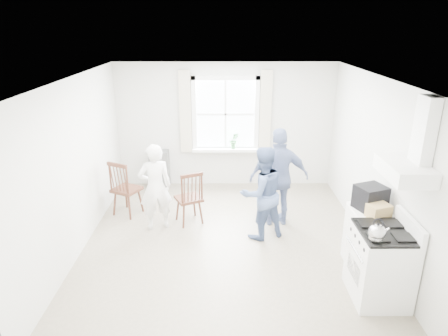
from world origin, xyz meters
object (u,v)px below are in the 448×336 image
person_left (155,187)px  gas_stove (380,264)px  person_right (279,177)px  stereo_stack (370,197)px  windsor_chair_a (191,193)px  windsor_chair_b (122,183)px  person_mid (262,193)px  low_cabinet (366,238)px

person_left → gas_stove: bearing=130.8°
gas_stove → person_right: bearing=116.7°
stereo_stack → windsor_chair_a: stereo_stack is taller
stereo_stack → windsor_chair_b: bearing=157.6°
stereo_stack → person_mid: bearing=149.6°
gas_stove → stereo_stack: stereo_stack is taller
stereo_stack → person_mid: person_mid is taller
stereo_stack → person_right: person_right is taller
low_cabinet → windsor_chair_b: windsor_chair_b is taller
stereo_stack → person_left: bearing=160.2°
stereo_stack → windsor_chair_a: 2.90m
windsor_chair_b → person_right: person_right is taller
low_cabinet → gas_stove: bearing=-95.7°
person_mid → low_cabinet: bearing=125.1°
person_right → windsor_chair_b: bearing=-9.7°
low_cabinet → person_mid: size_ratio=0.58×
person_left → person_right: size_ratio=0.87×
windsor_chair_a → person_right: person_right is taller
windsor_chair_a → person_right: bearing=1.9°
low_cabinet → person_mid: person_mid is taller
low_cabinet → windsor_chair_b: (-3.84, 1.60, 0.19)m
gas_stove → stereo_stack: size_ratio=2.38×
gas_stove → person_mid: (-1.35, 1.55, 0.29)m
windsor_chair_b → person_right: bearing=-5.9°
person_right → stereo_stack: bearing=125.9°
stereo_stack → person_right: bearing=129.8°
windsor_chair_a → person_left: bearing=-169.5°
windsor_chair_b → person_right: 2.78m
person_mid → stereo_stack: bearing=125.7°
windsor_chair_b → person_mid: 2.54m
windsor_chair_a → windsor_chair_b: bearing=165.1°
windsor_chair_a → person_left: (-0.58, -0.11, 0.15)m
windsor_chair_a → person_left: 0.61m
low_cabinet → windsor_chair_b: bearing=157.4°
gas_stove → person_left: bearing=149.0°
gas_stove → person_left: 3.62m
gas_stove → person_right: (-1.02, 2.02, 0.37)m
stereo_stack → person_mid: 1.66m
stereo_stack → windsor_chair_b: size_ratio=0.45×
gas_stove → low_cabinet: bearing=84.3°
windsor_chair_a → person_right: 1.53m
low_cabinet → person_right: person_right is taller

